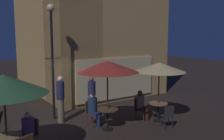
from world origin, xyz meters
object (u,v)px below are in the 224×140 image
Objects in this scene: cafe_chair_0 at (91,111)px; cafe_chair_5 at (137,107)px; patron_standing_6 at (61,99)px; cafe_table_2 at (158,108)px; cafe_chair_6 at (168,115)px; patron_seated_1 at (27,130)px; patron_seated_0 at (93,108)px; street_lamp_near_corner at (52,42)px; cafe_table_0 at (108,114)px; patio_umbrella_1 at (4,85)px; cafe_chair_2 at (31,131)px; patron_seated_4 at (141,103)px; patio_umbrella_2 at (159,67)px; patron_standing_5 at (92,96)px; patio_umbrella_0 at (108,67)px.

cafe_chair_5 is at bearing 52.84° from cafe_chair_0.
cafe_table_2 is at bearing -9.07° from patron_standing_6.
patron_seated_1 is at bearing 97.99° from cafe_chair_6.
cafe_chair_6 is 0.70× the size of patron_seated_0.
street_lamp_near_corner reaches higher than cafe_table_0.
street_lamp_near_corner is at bearing 118.42° from cafe_table_0.
patron_standing_6 reaches higher than cafe_table_0.
patron_standing_6 reaches higher than cafe_chair_5.
cafe_chair_6 is (5.43, -0.71, -1.61)m from patio_umbrella_1.
patron_standing_6 is at bearing -163.89° from cafe_chair_5.
cafe_chair_2 is 4.48m from patron_seated_4.
cafe_chair_5 is 0.76× the size of patron_seated_1.
patron_standing_5 is (-1.88, 2.10, -1.34)m from patio_umbrella_2.
patron_standing_5 reaches higher than cafe_table_0.
patio_umbrella_0 reaches higher than patio_umbrella_1.
cafe_chair_5 is at bearing -35.91° from street_lamp_near_corner.
cafe_table_0 is 0.68m from patron_seated_0.
patron_standing_6 is (-3.05, 2.79, 0.42)m from cafe_chair_6.
patron_standing_5 is at bearing 131.77° from cafe_table_2.
patron_seated_4 is (0.11, -0.10, 0.15)m from cafe_chair_5.
patio_umbrella_2 reaches higher than cafe_table_0.
street_lamp_near_corner is at bearing 118.95° from patron_standing_6.
patron_standing_5 reaches higher than cafe_table_2.
cafe_chair_0 is at bearing 177.99° from patron_seated_1.
patron_standing_5 is 1.45m from patron_standing_6.
patron_seated_0 is at bearing -58.90° from street_lamp_near_corner.
patron_seated_1 reaches higher than cafe_table_2.
patio_umbrella_2 is at bearing -9.58° from cafe_table_0.
patron_standing_5 is at bearing 25.56° from patron_standing_6.
cafe_chair_6 is 0.71× the size of patron_seated_4.
patron_standing_6 reaches higher than patron_seated_0.
patio_umbrella_0 is at bearing -128.43° from cafe_chair_5.
patio_umbrella_2 is at bearing -37.48° from street_lamp_near_corner.
street_lamp_near_corner reaches higher than cafe_chair_0.
cafe_chair_6 is (-0.27, -0.78, -0.03)m from cafe_table_2.
patio_umbrella_2 is at bearing -9.58° from patio_umbrella_0.
patio_umbrella_0 is at bearing 161.97° from patron_seated_1.
patron_seated_0 is at bearing 175.17° from patron_seated_1.
cafe_chair_2 reaches higher than cafe_chair_0.
patron_standing_5 is (0.31, 1.73, 0.27)m from cafe_table_0.
cafe_chair_2 is at bearing 121.90° from patron_standing_5.
patio_umbrella_0 is 1.07× the size of patio_umbrella_2.
patron_standing_5 is (3.09, 1.88, 0.26)m from cafe_chair_2.
cafe_chair_6 is 2.79m from patron_seated_0.
patron_seated_4 reaches higher than cafe_chair_5.
patron_standing_6 reaches higher than patron_seated_1.
cafe_chair_2 is (0.73, 0.30, -1.54)m from patio_umbrella_1.
street_lamp_near_corner is at bearing 142.52° from patio_umbrella_2.
cafe_chair_5 is at bearing 162.72° from cafe_chair_2.
patio_umbrella_1 is at bearing -130.04° from patron_seated_4.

